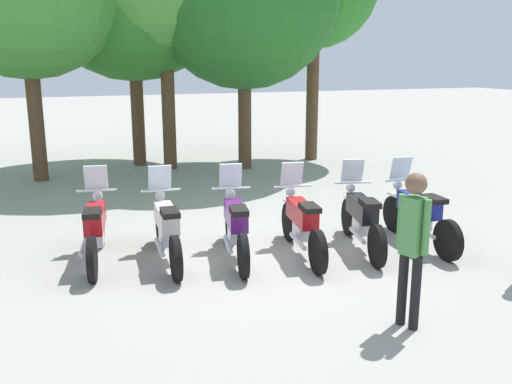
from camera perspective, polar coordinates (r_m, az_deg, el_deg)
ground_plane at (r=8.77m, az=1.17°, el=-6.44°), size 80.00×80.00×0.00m
motorcycle_0 at (r=8.70m, az=-16.07°, el=-3.57°), size 0.71×2.18×1.37m
motorcycle_1 at (r=8.48m, az=-9.11°, el=-3.63°), size 0.62×2.19×1.37m
motorcycle_2 at (r=8.51m, az=-2.11°, el=-3.41°), size 0.75×2.17×1.37m
motorcycle_3 at (r=8.67m, az=4.68°, el=-3.14°), size 0.70×2.18×1.37m
motorcycle_4 at (r=9.06m, az=10.71°, el=-2.60°), size 0.81×2.14×1.37m
motorcycle_5 at (r=9.50m, az=16.25°, el=-2.15°), size 0.62×2.19×1.37m
person_0 at (r=6.41m, az=15.69°, el=-4.51°), size 0.31×0.40×1.80m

